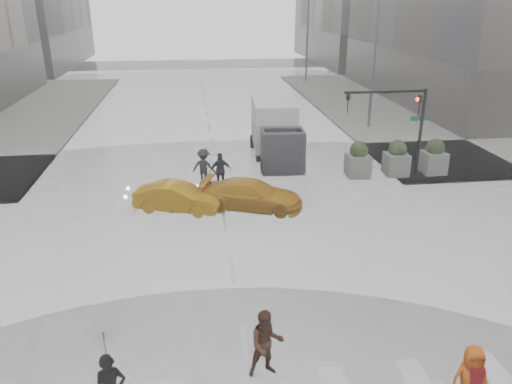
{
  "coord_description": "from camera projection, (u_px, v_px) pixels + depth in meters",
  "views": [
    {
      "loc": [
        -1.06,
        -14.68,
        8.62
      ],
      "look_at": [
        1.06,
        2.0,
        2.0
      ],
      "focal_mm": 35.0,
      "sensor_mm": 36.0,
      "label": 1
    }
  ],
  "objects": [
    {
      "name": "ground",
      "position": [
        232.0,
        270.0,
        16.84
      ],
      "size": [
        120.0,
        120.0,
        0.0
      ],
      "primitive_type": "plane",
      "color": "black",
      "rests_on": "ground"
    },
    {
      "name": "sidewalk_ne",
      "position": [
        487.0,
        126.0,
        35.25
      ],
      "size": [
        35.0,
        35.0,
        0.15
      ],
      "primitive_type": "cube",
      "color": "gray",
      "rests_on": "ground"
    },
    {
      "name": "road_markings",
      "position": [
        232.0,
        270.0,
        16.83
      ],
      "size": [
        18.0,
        48.0,
        0.01
      ],
      "primitive_type": null,
      "color": "silver",
      "rests_on": "ground"
    },
    {
      "name": "traffic_signal_pole",
      "position": [
        403.0,
        116.0,
        24.11
      ],
      "size": [
        4.45,
        0.42,
        4.5
      ],
      "color": "black",
      "rests_on": "ground"
    },
    {
      "name": "street_lamp_near",
      "position": [
        372.0,
        56.0,
        32.91
      ],
      "size": [
        2.15,
        0.22,
        9.0
      ],
      "color": "#59595B",
      "rests_on": "ground"
    },
    {
      "name": "street_lamp_far",
      "position": [
        306.0,
        34.0,
        51.37
      ],
      "size": [
        2.15,
        0.22,
        9.0
      ],
      "color": "#59595B",
      "rests_on": "ground"
    },
    {
      "name": "planter_west",
      "position": [
        358.0,
        160.0,
        24.87
      ],
      "size": [
        1.1,
        1.1,
        1.8
      ],
      "color": "gray",
      "rests_on": "ground"
    },
    {
      "name": "planter_mid",
      "position": [
        397.0,
        159.0,
        25.1
      ],
      "size": [
        1.1,
        1.1,
        1.8
      ],
      "color": "gray",
      "rests_on": "ground"
    },
    {
      "name": "planter_east",
      "position": [
        434.0,
        157.0,
        25.34
      ],
      "size": [
        1.1,
        1.1,
        1.8
      ],
      "color": "gray",
      "rests_on": "ground"
    },
    {
      "name": "pedestrian_black",
      "position": [
        108.0,
        366.0,
        10.19
      ],
      "size": [
        1.14,
        1.16,
        2.43
      ],
      "rotation": [
        0.0,
        0.0,
        0.21
      ],
      "color": "black",
      "rests_on": "ground"
    },
    {
      "name": "pedestrian_brown",
      "position": [
        266.0,
        344.0,
        11.9
      ],
      "size": [
        0.91,
        0.73,
        1.78
      ],
      "primitive_type": "imported",
      "rotation": [
        0.0,
        0.0,
        0.07
      ],
      "color": "#462519",
      "rests_on": "ground"
    },
    {
      "name": "pedestrian_orange",
      "position": [
        470.0,
        381.0,
        10.78
      ],
      "size": [
        0.9,
        0.64,
        1.73
      ],
      "rotation": [
        0.0,
        0.0,
        -0.11
      ],
      "color": "#CD540E",
      "rests_on": "ground"
    },
    {
      "name": "pedestrian_far_a",
      "position": [
        221.0,
        171.0,
        23.63
      ],
      "size": [
        1.1,
        0.74,
        1.79
      ],
      "primitive_type": "imported",
      "rotation": [
        0.0,
        0.0,
        3.24
      ],
      "color": "black",
      "rests_on": "ground"
    },
    {
      "name": "pedestrian_far_b",
      "position": [
        204.0,
        167.0,
        24.13
      ],
      "size": [
        1.32,
        1.01,
        1.81
      ],
      "primitive_type": "imported",
      "rotation": [
        0.0,
        0.0,
        2.79
      ],
      "color": "black",
      "rests_on": "ground"
    },
    {
      "name": "taxi_mid",
      "position": [
        178.0,
        197.0,
        21.28
      ],
      "size": [
        3.92,
        2.4,
        1.22
      ],
      "primitive_type": "imported",
      "rotation": [
        0.0,
        0.0,
        1.25
      ],
      "color": "orange",
      "rests_on": "ground"
    },
    {
      "name": "taxi_rear",
      "position": [
        252.0,
        195.0,
        21.48
      ],
      "size": [
        4.22,
        2.95,
        1.26
      ],
      "primitive_type": "imported",
      "rotation": [
        0.0,
        0.0,
        1.23
      ],
      "color": "orange",
      "rests_on": "ground"
    },
    {
      "name": "box_truck",
      "position": [
        276.0,
        130.0,
        27.56
      ],
      "size": [
        2.27,
        6.04,
        3.21
      ],
      "rotation": [
        0.0,
        0.0,
        -0.06
      ],
      "color": "silver",
      "rests_on": "ground"
    }
  ]
}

